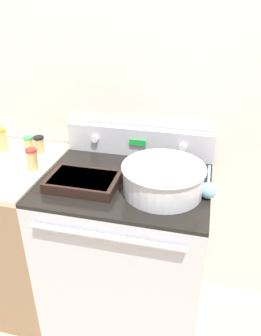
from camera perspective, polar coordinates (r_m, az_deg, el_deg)
The scene contains 11 objects.
kitchen_wall at distance 1.76m, azimuth 1.99°, elevation 12.91°, with size 8.00×0.05×2.50m.
stove_range at distance 1.85m, azimuth -0.74°, elevation -14.55°, with size 0.80×0.66×0.92m.
control_panel at distance 1.79m, azimuth 1.46°, elevation 4.58°, with size 0.80×0.07×0.16m.
side_counter at distance 2.09m, azimuth -20.17°, elevation -10.47°, with size 0.61×0.63×0.93m.
mixing_bowl at distance 1.45m, azimuth 5.71°, elevation -1.64°, with size 0.37×0.37×0.13m.
casserole_dish at distance 1.52m, azimuth -8.28°, elevation -2.30°, with size 0.32×0.21×0.05m.
ladle at distance 1.48m, azimuth 13.40°, elevation -3.58°, with size 0.07×0.32×0.07m.
spice_jar_red_cap at distance 1.69m, azimuth -16.74°, elevation 1.44°, with size 0.06×0.06×0.11m.
spice_jar_black_cap at distance 1.87m, azimuth -15.59°, elevation 4.00°, with size 0.06×0.06×0.09m.
spice_jar_green_cap at distance 1.91m, azimuth -17.29°, elevation 4.08°, with size 0.05×0.05×0.08m.
spice_jar_orange_cap at distance 1.97m, azimuth -21.61°, elevation 4.66°, with size 0.07×0.07×0.12m.
Camera 1 is at (0.34, -1.00, 1.71)m, focal length 35.00 mm.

